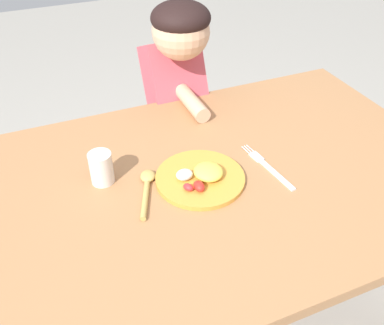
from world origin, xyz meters
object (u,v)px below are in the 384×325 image
at_px(fork, 268,167).
at_px(drinking_cup, 101,168).
at_px(spoon, 147,186).
at_px(person, 175,119).
at_px(plate, 201,178).

height_order(fork, drinking_cup, drinking_cup).
xyz_separation_m(spoon, drinking_cup, (-0.10, 0.08, 0.04)).
bearing_deg(drinking_cup, person, 49.14).
bearing_deg(plate, person, 76.80).
bearing_deg(plate, fork, -5.70).
bearing_deg(drinking_cup, spoon, -37.23).
height_order(plate, drinking_cup, drinking_cup).
distance_m(fork, drinking_cup, 0.46).
xyz_separation_m(plate, person, (0.12, 0.53, -0.15)).
height_order(plate, person, person).
bearing_deg(person, plate, 76.80).
bearing_deg(spoon, person, -6.00).
height_order(spoon, person, person).
xyz_separation_m(fork, person, (-0.07, 0.55, -0.14)).
distance_m(plate, fork, 0.20).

